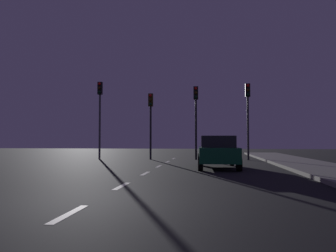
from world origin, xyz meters
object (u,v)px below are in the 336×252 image
at_px(traffic_signal_far_left, 100,105).
at_px(traffic_signal_center_left, 151,113).
at_px(traffic_signal_center_right, 196,108).
at_px(traffic_signal_far_right, 248,107).
at_px(car_stopped_ahead, 218,152).

height_order(traffic_signal_far_left, traffic_signal_center_left, traffic_signal_far_left).
xyz_separation_m(traffic_signal_far_left, traffic_signal_center_right, (6.82, -0.00, -0.28)).
xyz_separation_m(traffic_signal_far_left, traffic_signal_far_right, (10.33, -0.00, -0.20)).
bearing_deg(car_stopped_ahead, traffic_signal_far_left, 139.16).
relative_size(traffic_signal_center_left, traffic_signal_center_right, 0.91).
relative_size(traffic_signal_center_left, car_stopped_ahead, 1.05).
height_order(traffic_signal_center_left, car_stopped_ahead, traffic_signal_center_left).
relative_size(traffic_signal_far_left, traffic_signal_center_right, 1.09).
relative_size(traffic_signal_far_left, traffic_signal_far_right, 1.06).
bearing_deg(traffic_signal_center_right, traffic_signal_far_right, 0.00).
bearing_deg(traffic_signal_far_right, traffic_signal_center_left, -179.99).
relative_size(traffic_signal_far_left, car_stopped_ahead, 1.25).
distance_m(traffic_signal_center_left, traffic_signal_center_right, 3.17).
relative_size(traffic_signal_center_left, traffic_signal_far_right, 0.89).
xyz_separation_m(traffic_signal_center_left, traffic_signal_far_right, (6.67, 0.00, 0.37)).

